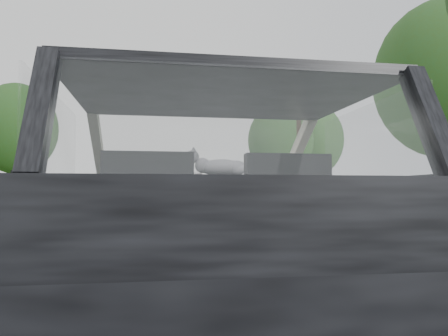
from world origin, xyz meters
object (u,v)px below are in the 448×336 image
object	(u,v)px
subject_car	(210,214)
cat	(221,166)
utility_pole	(299,135)
other_car	(163,195)
highway_sign	(253,189)

from	to	relation	value
subject_car	cat	world-z (taller)	subject_car
subject_car	utility_pole	distance (m)	22.16
subject_car	other_car	bearing A→B (deg)	89.29
cat	other_car	world-z (taller)	other_car
other_car	utility_pole	size ratio (longest dim) A/B	0.53
subject_car	highway_sign	bearing A→B (deg)	76.24
subject_car	cat	distance (m)	0.73
subject_car	highway_sign	distance (m)	28.69
highway_sign	utility_pole	size ratio (longest dim) A/B	0.28
cat	subject_car	bearing A→B (deg)	-93.19
other_car	utility_pole	world-z (taller)	utility_pole
highway_sign	utility_pole	xyz separation A→B (m)	(0.92, -7.38, 2.97)
other_car	utility_pole	xyz separation A→B (m)	(7.42, -5.48, 3.40)
highway_sign	cat	bearing A→B (deg)	-97.21
highway_sign	other_car	bearing A→B (deg)	-157.14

